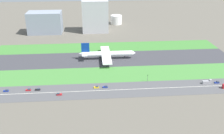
{
  "coord_description": "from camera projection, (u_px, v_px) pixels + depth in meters",
  "views": [
    {
      "loc": [
        -20.36,
        -266.98,
        109.01
      ],
      "look_at": [
        -1.24,
        -36.5,
        6.0
      ],
      "focal_mm": 40.46,
      "sensor_mm": 36.0,
      "label": 1
    }
  ],
  "objects": [
    {
      "name": "grass_median_south",
      "position": [
        114.0,
        74.0,
        251.59
      ],
      "size": [
        280.0,
        36.0,
        0.1
      ],
      "primitive_type": "cube",
      "color": "#427F38",
      "rests_on": "ground_plane"
    },
    {
      "name": "fuel_tank_west",
      "position": [
        100.0,
        20.0,
        429.93
      ],
      "size": [
        18.27,
        18.27,
        16.09
      ],
      "primitive_type": "cylinder",
      "color": "silver",
      "rests_on": "ground_plane"
    },
    {
      "name": "car_6",
      "position": [
        59.0,
        94.0,
        213.8
      ],
      "size": [
        4.4,
        1.8,
        2.0
      ],
      "rotation": [
        0.0,
        0.0,
        3.14
      ],
      "color": "#B2191E",
      "rests_on": "highway"
    },
    {
      "name": "airliner",
      "position": [
        106.0,
        54.0,
        286.04
      ],
      "size": [
        65.0,
        56.0,
        19.7
      ],
      "color": "white",
      "rests_on": "runway"
    },
    {
      "name": "hangar_building",
      "position": [
        95.0,
        16.0,
        381.87
      ],
      "size": [
        38.86,
        25.32,
        48.01
      ],
      "primitive_type": "cube",
      "color": "#B2B2B7",
      "rests_on": "ground_plane"
    },
    {
      "name": "car_4",
      "position": [
        217.0,
        82.0,
        233.76
      ],
      "size": [
        4.4,
        1.8,
        2.0
      ],
      "color": "navy",
      "rests_on": "highway"
    },
    {
      "name": "highway_centerline",
      "position": [
        117.0,
        90.0,
        222.44
      ],
      "size": [
        266.0,
        0.5,
        0.01
      ],
      "primitive_type": "cube",
      "color": "silver",
      "rests_on": "highway"
    },
    {
      "name": "car_2",
      "position": [
        29.0,
        90.0,
        220.82
      ],
      "size": [
        4.4,
        1.8,
        2.0
      ],
      "color": "#B2191E",
      "rests_on": "highway"
    },
    {
      "name": "ground_plane",
      "position": [
        110.0,
        59.0,
        288.94
      ],
      "size": [
        800.0,
        800.0,
        0.0
      ],
      "primitive_type": "plane",
      "color": "#5B564C"
    },
    {
      "name": "truck_1",
      "position": [
        207.0,
        82.0,
        232.73
      ],
      "size": [
        8.4,
        2.5,
        4.0
      ],
      "color": "#99999E",
      "rests_on": "highway"
    },
    {
      "name": "runway",
      "position": [
        110.0,
        59.0,
        288.92
      ],
      "size": [
        280.0,
        46.0,
        0.1
      ],
      "primitive_type": "cube",
      "color": "#38383D",
      "rests_on": "ground_plane"
    },
    {
      "name": "car_3",
      "position": [
        97.0,
        87.0,
        225.32
      ],
      "size": [
        4.4,
        1.8,
        2.0
      ],
      "color": "yellow",
      "rests_on": "highway"
    },
    {
      "name": "fuel_tank_centre",
      "position": [
        116.0,
        20.0,
        432.35
      ],
      "size": [
        19.41,
        19.41,
        14.79
      ],
      "primitive_type": "cylinder",
      "color": "silver",
      "rests_on": "ground_plane"
    },
    {
      "name": "traffic_light",
      "position": [
        148.0,
        78.0,
        234.84
      ],
      "size": [
        0.36,
        0.5,
        7.2
      ],
      "color": "#4C4C51",
      "rests_on": "highway"
    },
    {
      "name": "highway",
      "position": [
        117.0,
        90.0,
        222.46
      ],
      "size": [
        280.0,
        28.0,
        0.1
      ],
      "primitive_type": "cube",
      "color": "#4C4C4F",
      "rests_on": "ground_plane"
    },
    {
      "name": "grass_median_north",
      "position": [
        108.0,
        47.0,
        326.24
      ],
      "size": [
        280.0,
        36.0,
        0.1
      ],
      "primitive_type": "cube",
      "color": "#3D7A33",
      "rests_on": "ground_plane"
    },
    {
      "name": "terminal_building",
      "position": [
        45.0,
        22.0,
        379.44
      ],
      "size": [
        49.79,
        29.06,
        31.86
      ],
      "primitive_type": "cube",
      "color": "gray",
      "rests_on": "ground_plane"
    },
    {
      "name": "car_0",
      "position": [
        38.0,
        89.0,
        221.43
      ],
      "size": [
        4.4,
        1.8,
        2.0
      ],
      "color": "black",
      "rests_on": "highway"
    },
    {
      "name": "car_5",
      "position": [
        6.0,
        91.0,
        219.38
      ],
      "size": [
        4.4,
        1.8,
        2.0
      ],
      "color": "navy",
      "rests_on": "highway"
    },
    {
      "name": "car_1",
      "position": [
        105.0,
        87.0,
        225.92
      ],
      "size": [
        4.4,
        1.8,
        2.0
      ],
      "color": "navy",
      "rests_on": "highway"
    }
  ]
}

